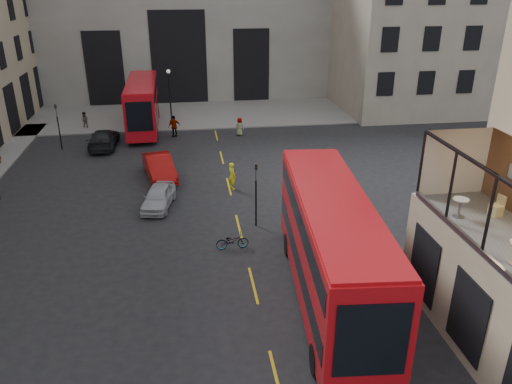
{
  "coord_description": "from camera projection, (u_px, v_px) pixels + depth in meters",
  "views": [
    {
      "loc": [
        -4.71,
        -13.44,
        13.3
      ],
      "look_at": [
        -1.29,
        9.99,
        3.0
      ],
      "focal_mm": 35.0,
      "sensor_mm": 36.0,
      "label": 1
    }
  ],
  "objects": [
    {
      "name": "ground",
      "position": [
        331.0,
        374.0,
        18.13
      ],
      "size": [
        140.0,
        140.0,
        0.0
      ],
      "primitive_type": "plane",
      "color": "black",
      "rests_on": "ground"
    },
    {
      "name": "host_frontage",
      "position": [
        508.0,
        307.0,
        18.09
      ],
      "size": [
        3.0,
        11.0,
        4.5
      ],
      "primitive_type": "cube",
      "color": "tan",
      "rests_on": "ground"
    },
    {
      "name": "gateway",
      "position": [
        176.0,
        13.0,
        57.26
      ],
      "size": [
        35.0,
        10.6,
        18.0
      ],
      "color": "#9E9B93",
      "rests_on": "ground"
    },
    {
      "name": "building_right",
      "position": [
        414.0,
        5.0,
        52.9
      ],
      "size": [
        16.6,
        18.6,
        20.0
      ],
      "color": "#AA9F89",
      "rests_on": "ground"
    },
    {
      "name": "pavement_far",
      "position": [
        172.0,
        114.0,
        51.79
      ],
      "size": [
        40.0,
        12.0,
        0.12
      ],
      "primitive_type": "cube",
      "color": "slate",
      "rests_on": "ground"
    },
    {
      "name": "traffic_light_near",
      "position": [
        256.0,
        187.0,
        27.91
      ],
      "size": [
        0.16,
        0.2,
        3.8
      ],
      "color": "black",
      "rests_on": "ground"
    },
    {
      "name": "traffic_light_far",
      "position": [
        58.0,
        121.0,
        40.58
      ],
      "size": [
        0.16,
        0.2,
        3.8
      ],
      "color": "black",
      "rests_on": "ground"
    },
    {
      "name": "street_lamp_b",
      "position": [
        170.0,
        101.0,
        47.23
      ],
      "size": [
        0.36,
        0.36,
        5.33
      ],
      "color": "black",
      "rests_on": "ground"
    },
    {
      "name": "bus_near",
      "position": [
        331.0,
        244.0,
        21.18
      ],
      "size": [
        3.9,
        12.72,
        5.0
      ],
      "color": "#A70B11",
      "rests_on": "ground"
    },
    {
      "name": "bus_far",
      "position": [
        142.0,
        102.0,
        46.04
      ],
      "size": [
        2.81,
        11.34,
        4.51
      ],
      "color": "#B50C16",
      "rests_on": "ground"
    },
    {
      "name": "car_a",
      "position": [
        158.0,
        197.0,
        30.95
      ],
      "size": [
        2.36,
        4.21,
        1.35
      ],
      "primitive_type": "imported",
      "rotation": [
        0.0,
        0.0,
        -0.2
      ],
      "color": "#ABACB3",
      "rests_on": "ground"
    },
    {
      "name": "car_b",
      "position": [
        159.0,
        167.0,
        35.31
      ],
      "size": [
        2.75,
        5.28,
        1.66
      ],
      "primitive_type": "imported",
      "rotation": [
        0.0,
        0.0,
        0.21
      ],
      "color": "#A50C0A",
      "rests_on": "ground"
    },
    {
      "name": "car_c",
      "position": [
        104.0,
        139.0,
        41.75
      ],
      "size": [
        2.21,
        5.2,
        1.5
      ],
      "primitive_type": "imported",
      "rotation": [
        0.0,
        0.0,
        3.12
      ],
      "color": "black",
      "rests_on": "ground"
    },
    {
      "name": "bicycle",
      "position": [
        232.0,
        241.0,
        26.28
      ],
      "size": [
        1.73,
        0.67,
        0.9
      ],
      "primitive_type": "imported",
      "rotation": [
        0.0,
        0.0,
        1.61
      ],
      "color": "gray",
      "rests_on": "ground"
    },
    {
      "name": "cyclist",
      "position": [
        232.0,
        176.0,
        33.49
      ],
      "size": [
        0.65,
        0.79,
        1.87
      ],
      "primitive_type": "imported",
      "rotation": [
        0.0,
        0.0,
        1.91
      ],
      "color": "#FFF41A",
      "rests_on": "ground"
    },
    {
      "name": "pedestrian_a",
      "position": [
        85.0,
        121.0,
        46.71
      ],
      "size": [
        0.89,
        0.75,
        1.61
      ],
      "primitive_type": "imported",
      "rotation": [
        0.0,
        0.0,
        -0.2
      ],
      "color": "gray",
      "rests_on": "ground"
    },
    {
      "name": "pedestrian_b",
      "position": [
        149.0,
        118.0,
        46.92
      ],
      "size": [
        1.16,
        1.45,
        1.96
      ],
      "primitive_type": "imported",
      "rotation": [
        0.0,
        0.0,
        1.17
      ],
      "color": "gray",
      "rests_on": "ground"
    },
    {
      "name": "pedestrian_c",
      "position": [
        174.0,
        126.0,
        44.35
      ],
      "size": [
        1.23,
        0.87,
        1.94
      ],
      "primitive_type": "imported",
      "rotation": [
        0.0,
        0.0,
        3.53
      ],
      "color": "gray",
      "rests_on": "ground"
    },
    {
      "name": "pedestrian_d",
      "position": [
        240.0,
        127.0,
        44.84
      ],
      "size": [
        0.94,
        0.87,
        1.61
      ],
      "primitive_type": "imported",
      "rotation": [
        0.0,
        0.0,
        2.53
      ],
      "color": "gray",
      "rests_on": "ground"
    },
    {
      "name": "cafe_table_far",
      "position": [
        460.0,
        205.0,
        19.39
      ],
      "size": [
        0.61,
        0.61,
        0.76
      ],
      "color": "beige",
      "rests_on": "cafe_floor"
    },
    {
      "name": "cafe_chair_d",
      "position": [
        496.0,
        210.0,
        19.56
      ],
      "size": [
        0.51,
        0.51,
        0.86
      ],
      "color": "#DDC87F",
      "rests_on": "cafe_floor"
    }
  ]
}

